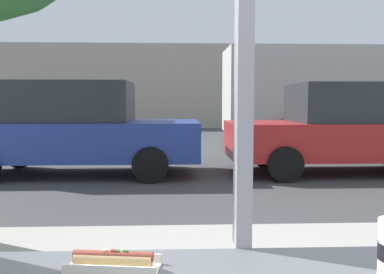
% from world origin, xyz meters
% --- Properties ---
extents(ground_plane, '(60.00, 60.00, 0.00)m').
position_xyz_m(ground_plane, '(0.00, 8.00, 0.00)').
color(ground_plane, '#424244').
extents(building_facade_far, '(28.00, 1.20, 4.46)m').
position_xyz_m(building_facade_far, '(0.00, 20.47, 2.23)').
color(building_facade_far, '#A89E8E').
rests_on(building_facade_far, ground).
extents(hotdog_tray_near, '(0.26, 0.13, 0.05)m').
position_xyz_m(hotdog_tray_near, '(-0.39, -0.10, 0.99)').
color(hotdog_tray_near, silver).
rests_on(hotdog_tray_near, window_counter).
extents(parked_car_blue, '(4.70, 1.90, 1.81)m').
position_xyz_m(parked_car_blue, '(-2.18, 6.59, 0.90)').
color(parked_car_blue, '#283D93').
rests_on(parked_car_blue, ground).
extents(parked_car_red, '(4.64, 1.97, 1.78)m').
position_xyz_m(parked_car_red, '(3.21, 6.59, 0.89)').
color(parked_car_red, red).
rests_on(parked_car_red, ground).
extents(box_truck, '(6.42, 2.44, 3.09)m').
position_xyz_m(box_truck, '(4.42, 11.47, 1.66)').
color(box_truck, beige).
rests_on(box_truck, ground).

